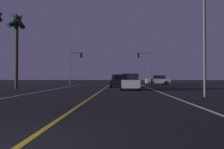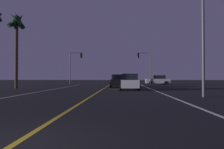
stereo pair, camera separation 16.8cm
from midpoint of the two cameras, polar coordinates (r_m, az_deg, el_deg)
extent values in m
cube|color=silver|center=(16.95, 14.45, -5.24)|extent=(0.16, 37.99, 0.01)
cube|color=silver|center=(18.20, -21.57, -4.90)|extent=(0.16, 37.99, 0.01)
cube|color=gold|center=(16.72, -4.23, -5.33)|extent=(0.16, 37.99, 0.01)
cylinder|color=black|center=(22.84, 2.78, -3.28)|extent=(0.22, 0.68, 0.68)
cylinder|color=black|center=(22.91, 7.29, -3.27)|extent=(0.22, 0.68, 0.68)
cylinder|color=black|center=(20.14, 2.79, -3.61)|extent=(0.22, 0.68, 0.68)
cylinder|color=black|center=(20.22, 7.90, -3.59)|extent=(0.22, 0.68, 0.68)
cube|color=silver|center=(21.50, 5.18, -2.58)|extent=(1.80, 4.30, 0.80)
cube|color=black|center=(21.24, 5.21, -0.65)|extent=(1.60, 2.10, 0.64)
cube|color=red|center=(19.38, 3.67, -2.47)|extent=(0.24, 0.08, 0.16)
cube|color=red|center=(19.43, 7.22, -2.46)|extent=(0.24, 0.08, 0.16)
cylinder|color=black|center=(28.50, 0.10, -2.79)|extent=(0.22, 0.68, 0.68)
cylinder|color=black|center=(28.48, 3.73, -2.79)|extent=(0.22, 0.68, 0.68)
cylinder|color=black|center=(25.81, -0.17, -3.00)|extent=(0.22, 0.68, 0.68)
cylinder|color=black|center=(25.78, 3.83, -3.00)|extent=(0.22, 0.68, 0.68)
cube|color=black|center=(27.12, 1.87, -2.22)|extent=(1.80, 4.30, 0.80)
cube|color=black|center=(26.86, 1.87, -0.69)|extent=(1.60, 2.10, 0.64)
cube|color=red|center=(25.03, 0.43, -2.10)|extent=(0.24, 0.08, 0.16)
cube|color=red|center=(25.01, 3.18, -2.10)|extent=(0.24, 0.08, 0.16)
cylinder|color=black|center=(36.51, 11.10, -2.35)|extent=(0.68, 0.22, 0.68)
cylinder|color=black|center=(38.29, 10.71, -2.28)|extent=(0.68, 0.22, 0.68)
cylinder|color=black|center=(37.00, 15.24, -2.31)|extent=(0.68, 0.22, 0.68)
cylinder|color=black|center=(38.76, 14.67, -2.25)|extent=(0.68, 0.22, 0.68)
cube|color=#B7BABF|center=(37.61, 12.94, -1.81)|extent=(4.30, 1.80, 0.80)
cube|color=black|center=(37.65, 13.31, -0.71)|extent=(2.10, 1.60, 0.64)
cube|color=red|center=(37.45, 16.26, -1.65)|extent=(0.08, 0.24, 0.16)
cube|color=red|center=(38.62, 15.85, -1.63)|extent=(0.08, 0.24, 0.16)
cylinder|color=#4C4C51|center=(36.45, 11.01, 1.63)|extent=(0.14, 0.14, 5.74)
cylinder|color=#4C4C51|center=(36.54, 9.32, 6.05)|extent=(2.14, 0.10, 0.10)
cube|color=black|center=(36.39, 7.65, 5.36)|extent=(0.28, 0.36, 0.90)
sphere|color=#3A0605|center=(36.41, 7.39, 5.84)|extent=(0.20, 0.20, 0.20)
sphere|color=#3C2706|center=(36.37, 7.39, 5.37)|extent=(0.20, 0.20, 0.20)
sphere|color=#19E059|center=(36.34, 7.40, 4.90)|extent=(0.20, 0.20, 0.20)
cylinder|color=#4C4C51|center=(37.25, -11.71, 1.65)|extent=(0.14, 0.14, 5.84)
cylinder|color=#4C4C51|center=(37.24, -10.16, 6.08)|extent=(2.05, 0.10, 0.10)
cube|color=black|center=(36.98, -8.61, 5.42)|extent=(0.28, 0.36, 0.90)
sphere|color=#3A0605|center=(36.98, -8.37, 5.89)|extent=(0.20, 0.20, 0.20)
sphere|color=#3C2706|center=(36.95, -8.37, 5.43)|extent=(0.20, 0.20, 0.20)
sphere|color=#19E059|center=(36.92, -8.37, 4.97)|extent=(0.20, 0.20, 0.20)
cylinder|color=#4C4C51|center=(15.11, 24.79, 10.19)|extent=(0.18, 0.18, 8.37)
cylinder|color=#473826|center=(25.89, -25.34, 5.06)|extent=(0.36, 0.36, 7.87)
sphere|color=#19381E|center=(26.64, -25.29, 14.05)|extent=(0.90, 0.90, 0.90)
cone|color=#19381E|center=(26.43, -24.74, 13.83)|extent=(0.78, 1.98, 1.84)
cone|color=#19381E|center=(26.76, -24.74, 13.64)|extent=(1.90, 1.37, 1.85)
cone|color=#19381E|center=(26.86, -25.57, 13.60)|extent=(1.61, 1.91, 1.94)
cone|color=#19381E|center=(26.61, -25.95, 13.74)|extent=(1.33, 1.89, 1.80)
cone|color=#19381E|center=(26.33, -25.53, 13.89)|extent=(1.74, 0.76, 1.80)
camera|label=1|loc=(0.08, -87.27, -0.04)|focal=32.18mm
camera|label=2|loc=(0.08, 92.73, 0.04)|focal=32.18mm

